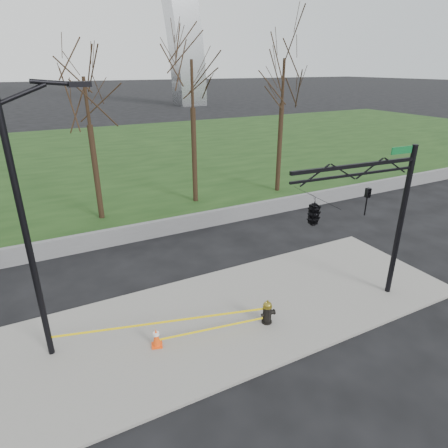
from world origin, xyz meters
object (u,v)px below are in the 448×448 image
traffic_cone (156,337)px  street_light (32,216)px  traffic_signal_mast (333,208)px  fire_hydrant (267,312)px

traffic_cone → street_light: bearing=156.0°
street_light → traffic_signal_mast: size_ratio=1.37×
fire_hydrant → street_light: 8.11m
fire_hydrant → street_light: bearing=172.2°
fire_hydrant → traffic_cone: (-3.85, 0.63, -0.08)m
street_light → traffic_cone: bearing=-32.6°
traffic_signal_mast → fire_hydrant: bearing=176.4°
traffic_cone → traffic_signal_mast: size_ratio=0.11×
fire_hydrant → traffic_signal_mast: (2.21, -0.31, 3.63)m
fire_hydrant → traffic_cone: bearing=178.8°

